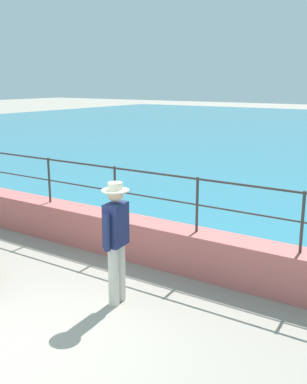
{
  "coord_description": "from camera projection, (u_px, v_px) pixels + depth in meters",
  "views": [
    {
      "loc": [
        4.23,
        -3.08,
        3.08
      ],
      "look_at": [
        -0.34,
        3.7,
        1.1
      ],
      "focal_mm": 43.18,
      "sensor_mm": 36.0,
      "label": 1
    }
  ],
  "objects": [
    {
      "name": "ground_plane",
      "position": [
        4.0,
        346.0,
        5.5
      ],
      "size": [
        120.0,
        120.0,
        0.0
      ],
      "primitive_type": "plane",
      "color": "gray"
    },
    {
      "name": "promenade_wall",
      "position": [
        154.0,
        242.0,
        8.0
      ],
      "size": [
        20.0,
        0.56,
        0.7
      ],
      "primitive_type": "cube",
      "color": "#BC605B",
      "rests_on": "ground"
    },
    {
      "name": "railing",
      "position": [
        154.0,
        188.0,
        7.77
      ],
      "size": [
        18.44,
        0.04,
        0.9
      ],
      "color": "#383330",
      "rests_on": "promenade_wall"
    },
    {
      "name": "person_walking",
      "position": [
        116.0,
        237.0,
        6.36
      ],
      "size": [
        0.38,
        0.57,
        1.75
      ],
      "color": "beige",
      "rests_on": "ground"
    }
  ]
}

